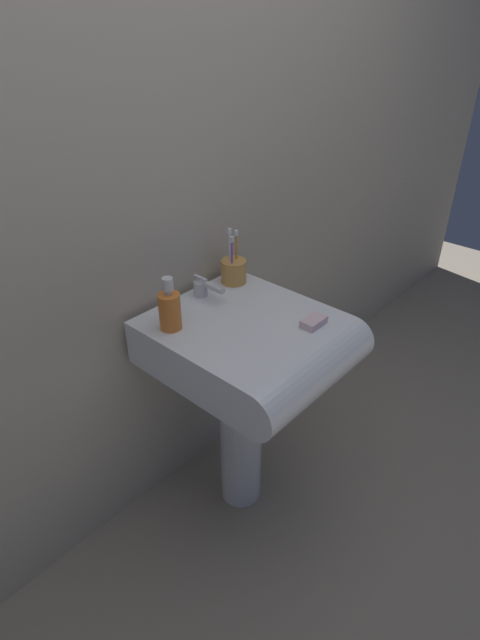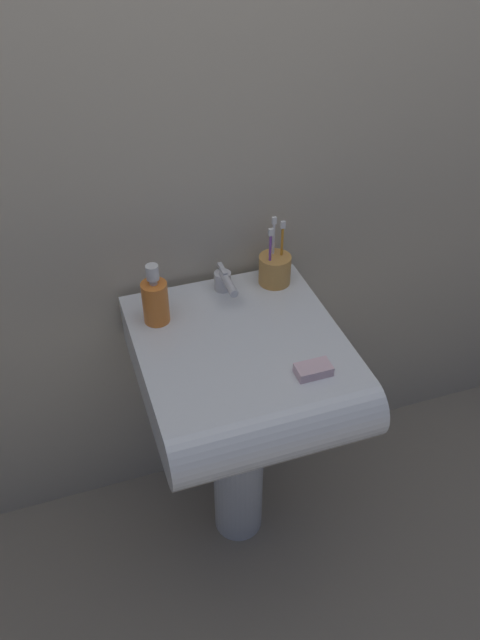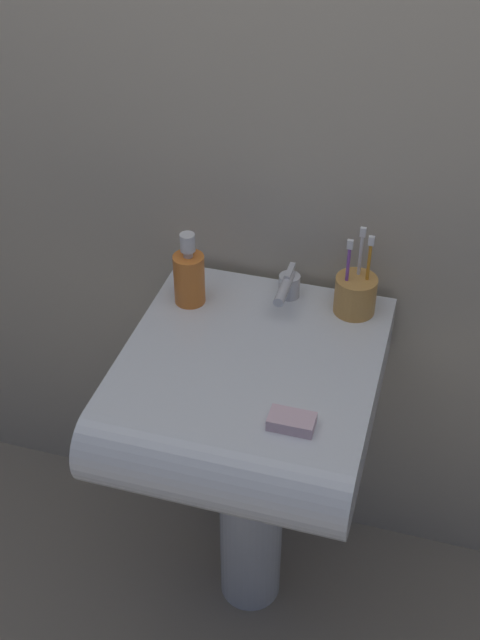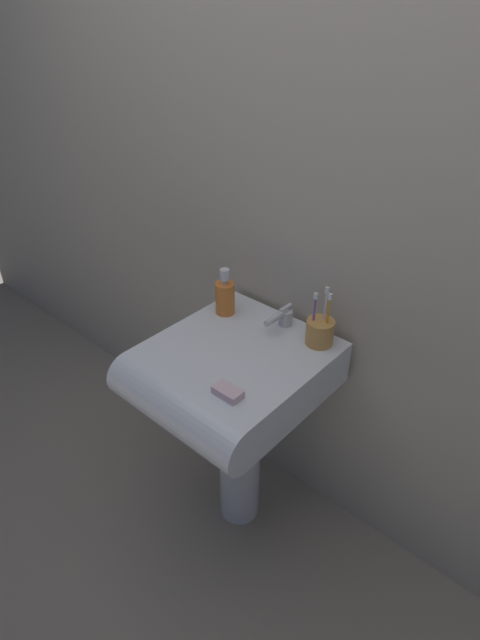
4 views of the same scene
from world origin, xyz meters
name	(u,v)px [view 4 (image 4 of 4)]	position (x,y,z in m)	size (l,w,h in m)	color
ground_plane	(240,508)	(0.00, 0.00, 0.00)	(6.00, 6.00, 0.00)	gray
wall_back	(304,199)	(0.00, 0.30, 1.20)	(5.00, 0.05, 2.40)	#B7AD99
sink_pedestal	(240,452)	(0.00, 0.00, 0.32)	(0.15, 0.15, 0.65)	white
sink_basin	(227,375)	(0.00, -0.06, 0.72)	(0.51, 0.59, 0.15)	white
faucet	(283,317)	(0.02, 0.19, 0.83)	(0.05, 0.13, 0.07)	silver
toothbrush_cup	(320,331)	(0.17, 0.19, 0.84)	(0.09, 0.09, 0.19)	#D19347
soap_bottle	(225,296)	(-0.18, 0.13, 0.86)	(0.07, 0.07, 0.17)	orange
bar_soap	(228,392)	(0.12, -0.19, 0.81)	(0.08, 0.05, 0.02)	silver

